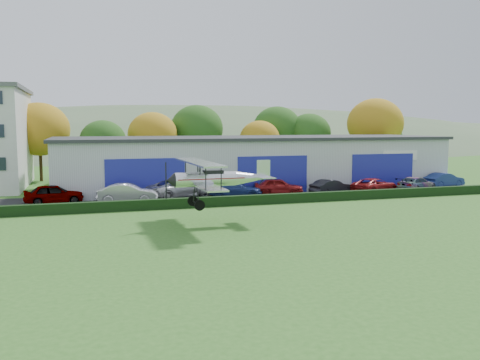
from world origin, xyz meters
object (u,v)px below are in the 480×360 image
object	(u,v)px
car_1	(128,193)
biplane	(215,177)
car_2	(180,188)
car_0	(54,194)
car_5	(331,187)
car_3	(236,189)
car_4	(279,187)
hangar	(253,161)
car_8	(444,180)
car_7	(416,184)
car_6	(374,185)

from	to	relation	value
car_1	biplane	size ratio (longest dim) A/B	0.61
car_2	car_0	bearing A→B (deg)	68.47
car_2	car_5	size ratio (longest dim) A/B	1.40
car_3	car_4	distance (m)	4.17
car_0	car_5	size ratio (longest dim) A/B	1.10
car_3	car_0	bearing A→B (deg)	104.68
hangar	car_0	size ratio (longest dim) A/B	8.59
hangar	car_5	size ratio (longest dim) A/B	9.45
car_2	biplane	world-z (taller)	biplane
car_1	car_3	distance (m)	9.69
hangar	car_3	bearing A→B (deg)	-119.33
car_1	car_8	size ratio (longest dim) A/B	1.10
car_4	car_7	world-z (taller)	car_4
hangar	car_6	bearing A→B (deg)	-42.62
hangar	biplane	xyz separation A→B (m)	(-8.96, -18.78, 0.47)
car_3	car_6	xyz separation A→B (m)	(13.51, -1.40, 0.00)
car_6	biplane	size ratio (longest dim) A/B	0.62
car_1	car_4	distance (m)	13.85
car_5	car_3	bearing A→B (deg)	65.70
car_3	biplane	distance (m)	12.72
car_1	car_5	size ratio (longest dim) A/B	1.16
car_2	car_4	size ratio (longest dim) A/B	1.31
car_6	car_2	bearing A→B (deg)	60.31
car_1	car_4	bearing A→B (deg)	-74.67
car_6	car_7	distance (m)	4.79
car_7	biplane	xyz separation A→B (m)	(-23.18, -10.18, 2.38)
hangar	car_1	distance (m)	16.09
car_1	car_5	bearing A→B (deg)	-79.09
car_6	car_4	bearing A→B (deg)	59.24
car_7	car_8	bearing A→B (deg)	-91.55
car_8	car_6	bearing A→B (deg)	90.92
car_0	car_6	distance (m)	29.16
car_1	biplane	bearing A→B (deg)	-144.02
car_4	car_8	world-z (taller)	car_4
car_1	car_7	world-z (taller)	car_1
car_6	car_8	xyz separation A→B (m)	(9.47, 1.82, 0.04)
car_7	car_1	bearing A→B (deg)	67.26
car_3	car_8	xyz separation A→B (m)	(22.98, 0.42, 0.04)
hangar	car_7	world-z (taller)	hangar
car_4	car_6	xyz separation A→B (m)	(9.34, -1.35, -0.08)
car_4	car_8	xyz separation A→B (m)	(18.81, 0.47, -0.04)
car_0	car_7	xyz separation A→B (m)	(33.87, -1.99, -0.11)
car_7	car_5	bearing A→B (deg)	67.24
hangar	car_1	size ratio (longest dim) A/B	8.14
car_1	car_8	bearing A→B (deg)	-75.93
car_4	biplane	world-z (taller)	biplane
car_1	car_7	bearing A→B (deg)	-79.10
car_7	car_8	xyz separation A→B (m)	(4.68, 1.74, 0.05)
car_1	car_4	xyz separation A→B (m)	(13.82, 0.87, -0.04)
car_4	hangar	bearing A→B (deg)	17.05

